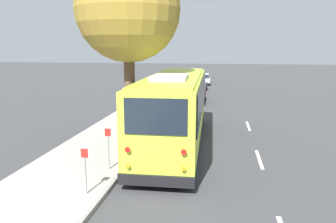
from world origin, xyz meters
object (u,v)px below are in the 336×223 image
Objects in this scene: parked_sedan_gray at (198,86)px; fire_hydrant at (167,104)px; shuttle_bus at (175,106)px; parked_sedan_maroon at (194,95)px; sign_post_far at (108,148)px; street_tree at (129,2)px; sign_post_near at (85,171)px; parked_sedan_white at (203,79)px.

parked_sedan_gray is 11.42m from fire_hydrant.
shuttle_bus is 12.63m from parked_sedan_maroon.
parked_sedan_gray is at bearing -3.95° from sign_post_far.
street_tree is at bearing 81.84° from shuttle_bus.
sign_post_far is at bearing 0.00° from sign_post_near.
sign_post_near is (-6.03, 1.93, -0.99)m from shuttle_bus.
parked_sedan_gray is at bearing -5.65° from street_tree.
parked_sedan_maroon is (12.57, 0.11, -1.27)m from shuttle_bus.
parked_sedan_maroon is 16.59m from sign_post_far.
shuttle_bus is 19.50m from parked_sedan_gray.
parked_sedan_maroon is at bearing -5.58° from sign_post_near.
street_tree is at bearing 172.68° from parked_sedan_white.
sign_post_near is (-25.48, 1.61, 0.29)m from parked_sedan_gray.
sign_post_far reaches higher than parked_sedan_maroon.
shuttle_bus is at bearing -96.59° from street_tree.
parked_sedan_white reaches higher than fire_hydrant.
parked_sedan_maroon is at bearing -6.29° from sign_post_far.
parked_sedan_white is at bearing -3.25° from sign_post_far.
street_tree reaches higher than shuttle_bus.
street_tree is (-12.31, 2.10, 6.02)m from parked_sedan_maroon.
sign_post_far is at bearing 152.20° from shuttle_bus.
shuttle_bus is 13.60× the size of fire_hydrant.
parked_sedan_maroon is at bearing -175.02° from parked_sedan_gray.
shuttle_bus is 8.42m from fire_hydrant.
shuttle_bus is 4.47m from sign_post_far.
parked_sedan_gray is 0.50× the size of street_tree.
street_tree is 6.02× the size of sign_post_far.
parked_sedan_white is 30.88m from sign_post_far.
sign_post_near is at bearing 174.01° from parked_sedan_white.
shuttle_bus is at bearing -179.89° from parked_sedan_maroon.
parked_sedan_white is 2.91× the size of sign_post_far.
street_tree is at bearing 169.90° from parked_sedan_maroon.
parked_sedan_white is at bearing 2.21° from parked_sedan_gray.
sign_post_near is 1.79× the size of fire_hydrant.
fire_hydrant is at bearing -3.34° from street_tree.
shuttle_bus is 7.59× the size of sign_post_near.
parked_sedan_maroon is 1.00× the size of parked_sedan_white.
parked_sedan_maroon is at bearing -20.31° from fire_hydrant.
sign_post_far is (-30.82, 1.75, 0.35)m from parked_sedan_white.
parked_sedan_maroon is 3.12× the size of sign_post_near.
street_tree reaches higher than parked_sedan_gray.
shuttle_bus is at bearing -26.23° from sign_post_far.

